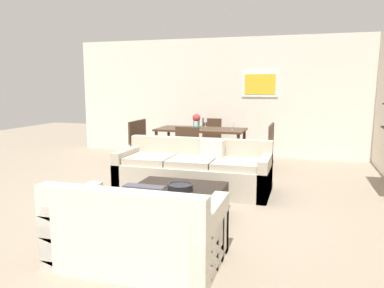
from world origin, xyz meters
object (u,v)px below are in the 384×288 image
Objects in this scene: dining_chair_foot at (189,147)px; coffee_table at (176,203)px; dining_chair_left_far at (146,137)px; centerpiece_vase at (196,121)px; sofa_beige at (194,172)px; dining_chair_head at (211,135)px; dining_chair_right_near at (264,145)px; wine_glass_head at (205,121)px; dining_chair_left_near at (139,139)px; decorative_bowl at (180,187)px; wine_glass_foot at (196,124)px; dining_chair_right_far at (266,142)px; dining_table at (201,132)px; loveseat_white at (137,232)px; wine_glass_right_near at (232,124)px.

coffee_table is at bearing -76.64° from dining_chair_foot.
dining_chair_left_far is 2.91× the size of centerpiece_vase.
dining_chair_foot is 0.89m from centerpiece_vase.
sofa_beige is 2.75m from dining_chair_head.
wine_glass_head is at bearing 157.03° from dining_chair_right_near.
dining_chair_left_near is 1.65m from dining_chair_head.
dining_chair_head is 1.00× the size of dining_chair_right_near.
decorative_bowl reaches higher than coffee_table.
wine_glass_head is 0.72m from wine_glass_foot.
dining_chair_right_far is at bearing 9.59° from centerpiece_vase.
dining_chair_left_far is at bearing 171.70° from dining_chair_right_near.
centerpiece_vase reaches higher than dining_chair_right_near.
wine_glass_foot is (-0.40, 1.52, 0.58)m from sofa_beige.
dining_table is 5.92× the size of centerpiece_vase.
dining_chair_foot is at bearing -38.04° from dining_chair_left_far.
dining_chair_right_near is at bearing 77.71° from decorative_bowl.
loveseat_white is at bearing -99.48° from dining_chair_right_near.
centerpiece_vase reaches higher than dining_chair_right_far.
dining_chair_foot is at bearing -84.07° from centerpiece_vase.
dining_chair_left_near is at bearing -157.03° from wine_glass_head.
decorative_bowl is 0.35× the size of dining_chair_right_near.
dining_chair_right_far is at bearing 77.45° from coffee_table.
dining_chair_right_near is at bearing 75.90° from coffee_table.
decorative_bowl is 0.35× the size of dining_chair_right_far.
centerpiece_vase is at bearing 104.36° from wine_glass_foot.
dining_chair_left_near and dining_chair_head have the same top height.
wine_glass_head reaches higher than dining_chair_left_near.
wine_glass_foot is at bearing 104.89° from sofa_beige.
dining_chair_left_far reaches higher than loveseat_white.
decorative_bowl is at bearing -60.56° from dining_chair_left_far.
dining_chair_left_far is 5.43× the size of wine_glass_right_near.
dining_chair_right_near is at bearing -90.00° from dining_chair_right_far.
centerpiece_vase is (1.22, 0.15, 0.41)m from dining_chair_left_near.
dining_chair_right_near is at bearing -8.30° from dining_table.
decorative_bowl is at bearing -77.55° from wine_glass_foot.
sofa_beige is at bearing 96.68° from coffee_table.
dining_table is at bearing -90.00° from wine_glass_head.
loveseat_white is at bearing -81.48° from wine_glass_foot.
dining_chair_foot is at bearing -90.00° from dining_chair_head.
centerpiece_vase is (-0.08, -0.87, 0.41)m from dining_chair_head.
dining_chair_left_near is 1.00× the size of dining_chair_left_far.
decorative_bowl is at bearing -81.12° from dining_chair_head.
dining_chair_left_far is at bearing 129.44° from sofa_beige.
wine_glass_right_near is at bearing -8.88° from dining_table.
dining_chair_left_far is 4.98× the size of wine_glass_head.
dining_chair_foot is (0.00, -0.83, -0.17)m from dining_table.
dining_chair_left_near is 1.00× the size of dining_chair_head.
coffee_table is 0.62× the size of dining_table.
loveseat_white is 1.14m from decorative_bowl.
dining_chair_right_near is 2.91× the size of centerpiece_vase.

